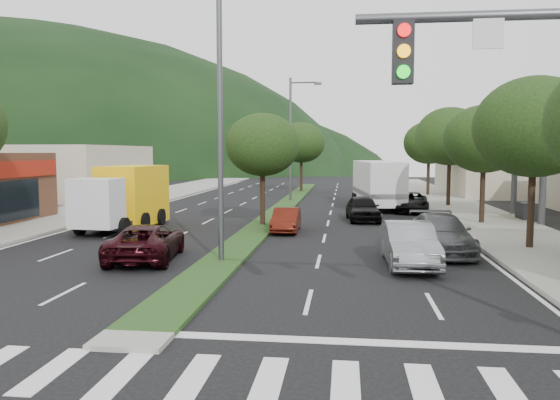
# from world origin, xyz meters

# --- Properties ---
(ground) EXTENTS (160.00, 160.00, 0.00)m
(ground) POSITION_xyz_m (0.00, 0.00, 0.00)
(ground) COLOR black
(ground) RESTS_ON ground
(sidewalk_right) EXTENTS (5.00, 90.00, 0.15)m
(sidewalk_right) POSITION_xyz_m (12.50, 25.00, 0.07)
(sidewalk_right) COLOR gray
(sidewalk_right) RESTS_ON ground
(sidewalk_left) EXTENTS (6.00, 90.00, 0.15)m
(sidewalk_left) POSITION_xyz_m (-13.00, 25.00, 0.07)
(sidewalk_left) COLOR gray
(sidewalk_left) RESTS_ON ground
(median) EXTENTS (1.60, 56.00, 0.12)m
(median) POSITION_xyz_m (0.00, 28.00, 0.06)
(median) COLOR #1F3B15
(median) RESTS_ON ground
(crosswalk) EXTENTS (19.00, 2.20, 0.01)m
(crosswalk) POSITION_xyz_m (0.00, -2.00, 0.01)
(crosswalk) COLOR silver
(crosswalk) RESTS_ON ground
(bldg_left_far) EXTENTS (9.00, 14.00, 4.60)m
(bldg_left_far) POSITION_xyz_m (-19.00, 34.00, 2.30)
(bldg_left_far) COLOR #BDAF96
(bldg_left_far) RESTS_ON ground
(bldg_right_far) EXTENTS (10.00, 16.00, 5.20)m
(bldg_right_far) POSITION_xyz_m (19.50, 44.00, 2.60)
(bldg_right_far) COLOR #BDAF96
(bldg_right_far) RESTS_ON ground
(tree_r_b) EXTENTS (4.80, 4.80, 6.94)m
(tree_r_b) POSITION_xyz_m (12.00, 12.00, 5.04)
(tree_r_b) COLOR black
(tree_r_b) RESTS_ON sidewalk_right
(tree_r_c) EXTENTS (4.40, 4.40, 6.48)m
(tree_r_c) POSITION_xyz_m (12.00, 20.00, 4.75)
(tree_r_c) COLOR black
(tree_r_c) RESTS_ON sidewalk_right
(tree_r_d) EXTENTS (5.00, 5.00, 7.17)m
(tree_r_d) POSITION_xyz_m (12.00, 30.00, 5.18)
(tree_r_d) COLOR black
(tree_r_d) RESTS_ON sidewalk_right
(tree_r_e) EXTENTS (4.60, 4.60, 6.71)m
(tree_r_e) POSITION_xyz_m (12.00, 40.00, 4.89)
(tree_r_e) COLOR black
(tree_r_e) RESTS_ON sidewalk_right
(tree_med_near) EXTENTS (4.00, 4.00, 6.02)m
(tree_med_near) POSITION_xyz_m (0.00, 18.00, 4.43)
(tree_med_near) COLOR black
(tree_med_near) RESTS_ON median
(tree_med_far) EXTENTS (4.80, 4.80, 6.94)m
(tree_med_far) POSITION_xyz_m (0.00, 44.00, 5.01)
(tree_med_far) COLOR black
(tree_med_far) RESTS_ON median
(streetlight_near) EXTENTS (2.60, 0.25, 10.00)m
(streetlight_near) POSITION_xyz_m (0.21, 8.00, 5.58)
(streetlight_near) COLOR #47494C
(streetlight_near) RESTS_ON ground
(streetlight_mid) EXTENTS (2.60, 0.25, 10.00)m
(streetlight_mid) POSITION_xyz_m (0.21, 33.00, 5.58)
(streetlight_mid) COLOR #47494C
(streetlight_mid) RESTS_ON ground
(sedan_silver) EXTENTS (1.79, 4.73, 1.54)m
(sedan_silver) POSITION_xyz_m (6.73, 8.34, 0.77)
(sedan_silver) COLOR gray
(sedan_silver) RESTS_ON ground
(suv_maroon) EXTENTS (2.86, 5.14, 1.36)m
(suv_maroon) POSITION_xyz_m (-2.92, 8.25, 0.68)
(suv_maroon) COLOR black
(suv_maroon) RESTS_ON ground
(car_queue_a) EXTENTS (2.13, 4.52, 1.49)m
(car_queue_a) POSITION_xyz_m (5.49, 21.10, 0.75)
(car_queue_a) COLOR black
(car_queue_a) RESTS_ON ground
(car_queue_b) EXTENTS (2.23, 5.27, 1.52)m
(car_queue_b) POSITION_xyz_m (8.28, 11.10, 0.76)
(car_queue_b) COLOR #56555B
(car_queue_b) RESTS_ON ground
(car_queue_c) EXTENTS (1.31, 3.67, 1.20)m
(car_queue_c) POSITION_xyz_m (1.50, 16.10, 0.60)
(car_queue_c) COLOR #57180E
(car_queue_c) RESTS_ON ground
(car_queue_d) EXTENTS (2.72, 5.02, 1.34)m
(car_queue_d) POSITION_xyz_m (8.87, 26.10, 0.67)
(car_queue_d) COLOR black
(car_queue_d) RESTS_ON ground
(box_truck) EXTENTS (3.06, 6.87, 3.30)m
(box_truck) POSITION_xyz_m (-7.02, 16.25, 1.56)
(box_truck) COLOR silver
(box_truck) RESTS_ON ground
(motorhome) EXTENTS (3.62, 9.04, 3.38)m
(motorhome) POSITION_xyz_m (6.77, 28.57, 1.80)
(motorhome) COLOR silver
(motorhome) RESTS_ON ground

